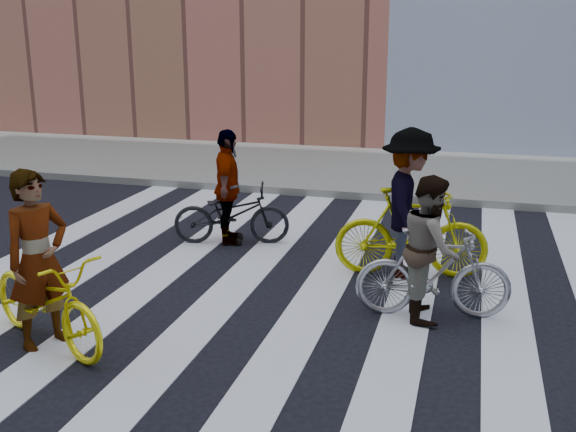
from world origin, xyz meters
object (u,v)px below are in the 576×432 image
at_px(bike_dark_rear, 231,214).
at_px(rider_right, 409,204).
at_px(bike_yellow_left, 46,299).
at_px(bike_silver_mid, 433,273).
at_px(rider_left, 38,260).
at_px(bike_yellow_right, 411,233).
at_px(rider_rear, 228,187).
at_px(rider_mid, 430,248).

bearing_deg(bike_dark_rear, rider_right, -120.01).
xyz_separation_m(bike_yellow_left, bike_silver_mid, (3.75, 1.78, 0.02)).
xyz_separation_m(bike_yellow_left, rider_left, (-0.05, 0.00, 0.42)).
distance_m(bike_yellow_left, bike_yellow_right, 4.54).
relative_size(bike_yellow_right, rider_rear, 1.14).
distance_m(bike_yellow_left, rider_rear, 3.80).
bearing_deg(rider_mid, bike_yellow_left, 106.51).
distance_m(rider_left, rider_mid, 4.16).
bearing_deg(bike_silver_mid, bike_yellow_left, 106.22).
distance_m(rider_mid, rider_rear, 3.69).
distance_m(bike_silver_mid, rider_mid, 0.30).
height_order(rider_mid, rider_right, rider_right).
bearing_deg(rider_right, rider_rear, 68.08).
bearing_deg(rider_mid, rider_right, 7.40).
distance_m(bike_yellow_right, rider_mid, 1.30).
xyz_separation_m(rider_left, rider_rear, (0.63, 3.74, -0.05)).
height_order(bike_silver_mid, bike_yellow_right, bike_yellow_right).
xyz_separation_m(bike_silver_mid, bike_yellow_right, (-0.37, 1.24, 0.08)).
bearing_deg(bike_yellow_right, rider_mid, -173.07).
height_order(bike_yellow_left, rider_rear, rider_rear).
xyz_separation_m(bike_yellow_right, rider_left, (-3.43, -3.03, 0.33)).
bearing_deg(bike_yellow_right, bike_dark_rear, 68.08).
distance_m(rider_left, rider_rear, 3.79).
bearing_deg(bike_silver_mid, rider_right, 9.49).
height_order(bike_yellow_right, rider_rear, rider_rear).
relative_size(bike_silver_mid, rider_rear, 0.99).
bearing_deg(rider_right, rider_left, 124.29).
relative_size(bike_yellow_left, bike_silver_mid, 1.11).
height_order(bike_silver_mid, bike_dark_rear, bike_silver_mid).
xyz_separation_m(bike_yellow_left, bike_dark_rear, (0.63, 3.74, -0.05)).
height_order(rider_left, rider_mid, rider_left).
height_order(bike_yellow_left, bike_yellow_right, bike_yellow_right).
relative_size(rider_left, rider_mid, 1.13).
height_order(bike_silver_mid, rider_left, rider_left).
distance_m(rider_left, rider_right, 4.54).
distance_m(bike_yellow_left, rider_left, 0.42).
height_order(bike_yellow_left, bike_dark_rear, bike_yellow_left).
distance_m(bike_silver_mid, bike_dark_rear, 3.69).
bearing_deg(bike_yellow_right, rider_rear, 68.33).
bearing_deg(rider_mid, rider_left, 106.22).
distance_m(bike_yellow_right, bike_dark_rear, 2.85).
bearing_deg(rider_left, rider_mid, -39.62).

